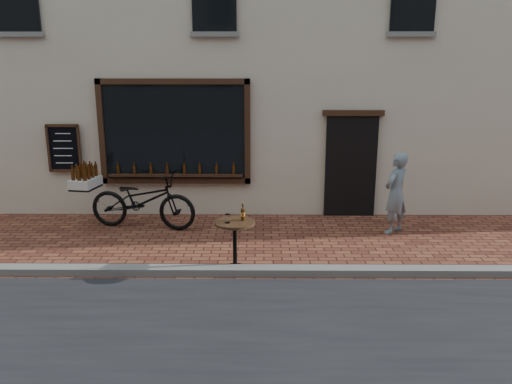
{
  "coord_description": "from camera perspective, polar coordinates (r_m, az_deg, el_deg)",
  "views": [
    {
      "loc": [
        -0.07,
        -7.18,
        3.23
      ],
      "look_at": [
        -0.14,
        1.2,
        1.1
      ],
      "focal_mm": 35.0,
      "sensor_mm": 36.0,
      "label": 1
    }
  ],
  "objects": [
    {
      "name": "ground",
      "position": [
        7.87,
        0.95,
        -9.96
      ],
      "size": [
        90.0,
        90.0,
        0.0
      ],
      "primitive_type": "plane",
      "color": "#55271B",
      "rests_on": "ground"
    },
    {
      "name": "bistro_table",
      "position": [
        7.99,
        -2.42,
        -5.0
      ],
      "size": [
        0.65,
        0.65,
        1.12
      ],
      "color": "black",
      "rests_on": "ground"
    },
    {
      "name": "pedestrian",
      "position": [
        10.14,
        15.68,
        -0.13
      ],
      "size": [
        0.69,
        0.68,
        1.61
      ],
      "primitive_type": "imported",
      "rotation": [
        0.0,
        0.0,
        3.89
      ],
      "color": "slate",
      "rests_on": "ground"
    },
    {
      "name": "cargo_bicycle",
      "position": [
        10.36,
        -13.06,
        -0.87
      ],
      "size": [
        2.63,
        1.13,
        1.24
      ],
      "rotation": [
        0.0,
        0.0,
        1.4
      ],
      "color": "black",
      "rests_on": "ground"
    },
    {
      "name": "kerb",
      "position": [
        8.03,
        0.94,
        -8.98
      ],
      "size": [
        90.0,
        0.25,
        0.12
      ],
      "primitive_type": "cube",
      "color": "slate",
      "rests_on": "ground"
    }
  ]
}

